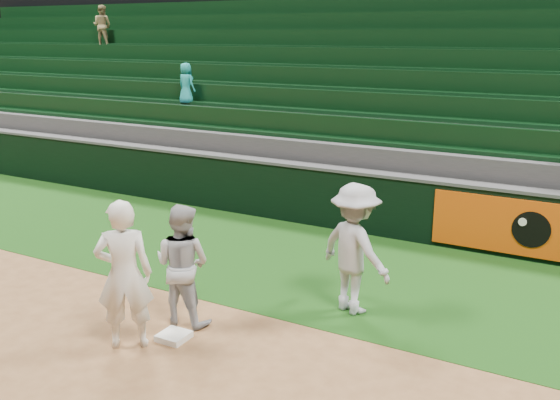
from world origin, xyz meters
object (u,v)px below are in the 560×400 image
object	(u,v)px
first_baseman	(124,275)
base_coach	(355,249)
first_base	(174,336)
baserunner	(182,264)

from	to	relation	value
first_baseman	base_coach	xyz separation A→B (m)	(2.11, 2.35, -0.02)
first_base	base_coach	distance (m)	2.74
first_base	baserunner	distance (m)	0.96
first_base	baserunner	world-z (taller)	baserunner
base_coach	first_baseman	bearing A→B (deg)	70.26
baserunner	first_base	bearing A→B (deg)	107.70
first_base	base_coach	world-z (taller)	base_coach
first_base	first_baseman	world-z (taller)	first_baseman
first_base	first_baseman	distance (m)	1.09
first_base	baserunner	size ratio (longest dim) A/B	0.22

